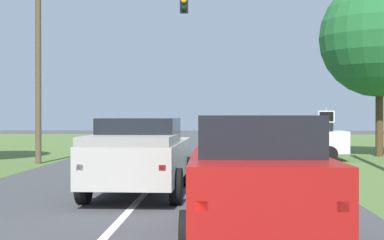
# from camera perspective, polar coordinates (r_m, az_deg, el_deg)

# --- Properties ---
(ground_plane) EXTENTS (120.00, 120.00, 0.00)m
(ground_plane) POSITION_cam_1_polar(r_m,az_deg,el_deg) (15.18, -4.33, -6.90)
(ground_plane) COLOR #424244
(red_suv_near) EXTENTS (2.23, 4.43, 1.94)m
(red_suv_near) POSITION_cam_1_polar(r_m,az_deg,el_deg) (8.90, 6.35, -5.47)
(red_suv_near) COLOR #9E1411
(red_suv_near) RESTS_ON ground_plane
(pickup_truck_lead) EXTENTS (2.38, 5.55, 1.87)m
(pickup_truck_lead) POSITION_cam_1_polar(r_m,az_deg,el_deg) (14.22, -5.08, -3.43)
(pickup_truck_lead) COLOR #B7B2A8
(pickup_truck_lead) RESTS_ON ground_plane
(traffic_light) EXTENTS (6.65, 0.40, 7.62)m
(traffic_light) POSITION_cam_1_polar(r_m,az_deg,el_deg) (23.77, -11.04, 7.77)
(traffic_light) COLOR brown
(traffic_light) RESTS_ON ground_plane
(keep_moving_sign) EXTENTS (0.60, 0.09, 2.25)m
(keep_moving_sign) POSITION_cam_1_polar(r_m,az_deg,el_deg) (22.09, 13.11, -0.85)
(keep_moving_sign) COLOR gray
(keep_moving_sign) RESTS_ON ground_plane
(oak_tree_right) EXTENTS (5.67, 5.67, 8.49)m
(oak_tree_right) POSITION_cam_1_polar(r_m,az_deg,el_deg) (29.03, 18.02, 7.75)
(oak_tree_right) COLOR #4C351E
(oak_tree_right) RESTS_ON ground_plane
(crossing_suv_far) EXTENTS (4.53, 2.30, 1.78)m
(crossing_suv_far) POSITION_cam_1_polar(r_m,az_deg,el_deg) (25.37, 10.10, -1.82)
(crossing_suv_far) COLOR silver
(crossing_suv_far) RESTS_ON ground_plane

